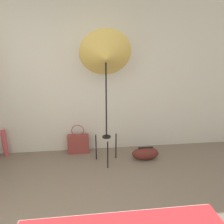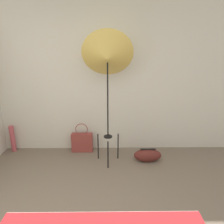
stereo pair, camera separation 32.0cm
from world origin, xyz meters
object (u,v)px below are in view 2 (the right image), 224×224
(tote_bag, at_px, (82,142))
(paper_roll, at_px, (13,139))
(photo_umbrella, at_px, (107,57))
(duffel_bag, at_px, (148,155))

(tote_bag, bearing_deg, paper_roll, 178.63)
(photo_umbrella, xyz_separation_m, duffel_bag, (0.67, 0.01, -1.61))
(duffel_bag, distance_m, paper_roll, 2.46)
(photo_umbrella, xyz_separation_m, tote_bag, (-0.48, 0.37, -1.54))
(photo_umbrella, distance_m, paper_roll, 2.33)
(duffel_bag, height_order, paper_roll, paper_roll)
(duffel_bag, xyz_separation_m, paper_roll, (-2.43, 0.40, 0.14))
(photo_umbrella, relative_size, duffel_bag, 4.56)
(paper_roll, bearing_deg, tote_bag, -1.37)
(tote_bag, height_order, paper_roll, tote_bag)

